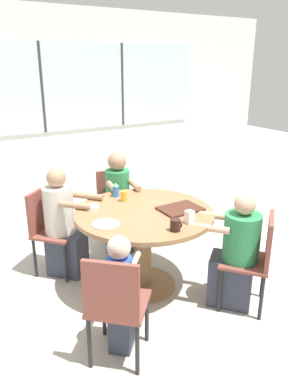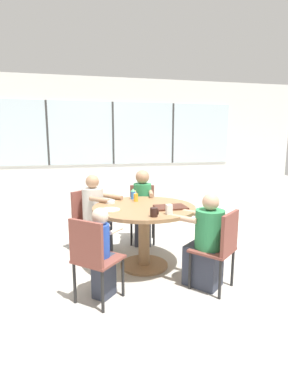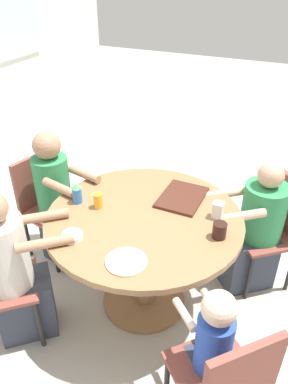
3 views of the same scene
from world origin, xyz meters
name	(u,v)px [view 3 (image 3 of 3)]	position (x,y,z in m)	size (l,w,h in m)	color
ground_plane	(144,300)	(0.00, 0.00, 0.00)	(16.00, 16.00, 0.00)	#B2ADA3
dining_table	(144,237)	(0.00, 0.00, 0.60)	(1.26, 1.26, 0.78)	olive
chair_for_woman_green_shirt	(44,199)	(0.20, 0.98, 0.51)	(0.47, 0.47, 0.86)	brown
chair_for_man_blue_shirt	(276,224)	(0.64, -0.77, 0.51)	(0.56, 0.56, 0.86)	brown
chair_for_toddler	(227,379)	(-0.68, -0.74, 0.51)	(0.57, 0.57, 0.86)	brown
person_woman_green_shirt	(58,204)	(0.17, 0.82, 0.53)	(0.36, 0.53, 1.13)	#333847
person_man_blue_shirt	(254,234)	(0.53, -0.64, 0.46)	(0.59, 0.62, 1.04)	#333847
person_man_teal_shirt	(15,275)	(-0.56, 0.62, 0.50)	(0.57, 0.59, 1.10)	#333847
person_toddler	(208,359)	(-0.57, -0.63, 0.46)	(0.35, 0.36, 0.94)	#333847
food_tray_dark	(182,197)	(0.29, -0.15, 0.79)	(0.37, 0.27, 0.02)	#472319
coffee_mug	(220,230)	(0.00, -0.49, 0.82)	(0.09, 0.08, 0.10)	black
sippy_cup	(77,193)	(-0.04, 0.47, 0.85)	(0.07, 0.07, 0.14)	blue
juice_glass	(98,201)	(-0.04, 0.31, 0.83)	(0.06, 0.06, 0.10)	gold
milk_carton_small	(218,210)	(0.18, -0.42, 0.83)	(0.06, 0.06, 0.11)	silver
bowl_white_shallow	(72,236)	(-0.38, 0.28, 0.79)	(0.12, 0.12, 0.04)	silver
plate_tortillas	(126,261)	(-0.42, -0.09, 0.78)	(0.23, 0.23, 0.01)	beige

